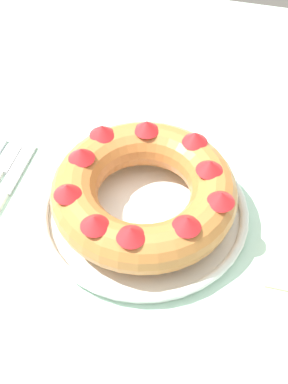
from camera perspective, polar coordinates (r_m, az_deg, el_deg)
dining_table at (r=0.81m, az=-0.51°, el=-5.15°), size 1.51×1.19×0.75m
serving_dish at (r=0.73m, az=0.00°, el=-2.13°), size 0.29×0.29×0.02m
bundt_cake at (r=0.70m, az=-0.00°, el=0.09°), size 0.25×0.25×0.08m
cake_knife at (r=0.79m, az=-14.89°, el=-0.35°), size 0.02×0.19×0.01m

